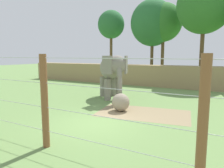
% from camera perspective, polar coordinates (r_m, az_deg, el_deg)
% --- Properties ---
extents(ground_plane, '(120.00, 120.00, 0.00)m').
position_cam_1_polar(ground_plane, '(10.29, -4.44, -10.75)').
color(ground_plane, '#6B8E4C').
extents(dirt_patch, '(5.54, 3.76, 0.01)m').
position_cam_1_polar(dirt_patch, '(12.13, 8.51, -7.90)').
color(dirt_patch, '#937F5B').
rests_on(dirt_patch, ground).
extents(embankment_wall, '(36.00, 1.80, 2.23)m').
position_cam_1_polar(embankment_wall, '(22.53, 14.80, 2.09)').
color(embankment_wall, '#997F56').
rests_on(embankment_wall, ground).
extents(elephant, '(3.65, 3.74, 3.29)m').
position_cam_1_polar(elephant, '(15.66, -0.07, 3.82)').
color(elephant, gray).
rests_on(elephant, ground).
extents(enrichment_ball, '(1.05, 1.05, 1.05)m').
position_cam_1_polar(enrichment_ball, '(12.36, 2.38, -5.02)').
color(enrichment_ball, gray).
rests_on(enrichment_ball, ground).
extents(cable_fence, '(10.93, 0.25, 3.33)m').
position_cam_1_polar(cable_fence, '(7.64, -17.37, -4.67)').
color(cable_fence, brown).
rests_on(cable_fence, ground).
extents(tree_left_of_centre, '(6.18, 6.18, 11.04)m').
position_cam_1_polar(tree_left_of_centre, '(31.07, 11.06, 16.04)').
color(tree_left_of_centre, brown).
rests_on(tree_left_of_centre, ground).
extents(tree_behind_wall, '(5.94, 5.94, 11.87)m').
position_cam_1_polar(tree_behind_wall, '(26.53, 23.95, 19.04)').
color(tree_behind_wall, brown).
rests_on(tree_behind_wall, ground).
extents(tree_right_of_centre, '(4.18, 4.18, 10.30)m').
position_cam_1_polar(tree_right_of_centre, '(34.14, -0.25, 15.85)').
color(tree_right_of_centre, brown).
rests_on(tree_right_of_centre, ground).
extents(tree_far_right, '(5.00, 5.00, 10.39)m').
position_cam_1_polar(tree_far_right, '(30.56, 13.92, 16.00)').
color(tree_far_right, brown).
rests_on(tree_far_right, ground).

